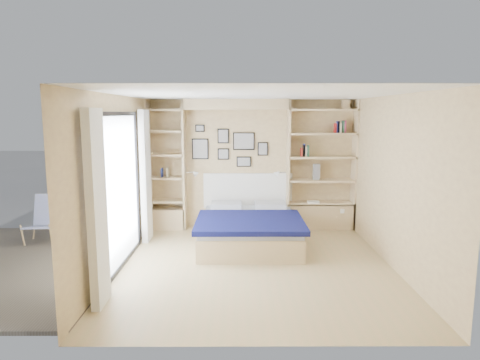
{
  "coord_description": "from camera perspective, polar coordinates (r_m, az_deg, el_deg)",
  "views": [
    {
      "loc": [
        -0.25,
        -6.09,
        2.24
      ],
      "look_at": [
        -0.23,
        0.9,
        1.14
      ],
      "focal_mm": 32.0,
      "sensor_mm": 36.0,
      "label": 1
    }
  ],
  "objects": [
    {
      "name": "deck",
      "position": [
        7.31,
        -27.91,
        -10.02
      ],
      "size": [
        3.2,
        4.0,
        0.05
      ],
      "primitive_type": "cube",
      "color": "brown",
      "rests_on": "ground"
    },
    {
      "name": "deck_chair",
      "position": [
        8.32,
        -24.62,
        -4.76
      ],
      "size": [
        0.56,
        0.86,
        0.82
      ],
      "rotation": [
        0.0,
        0.0,
        0.09
      ],
      "color": "tan",
      "rests_on": "ground"
    },
    {
      "name": "shelf_decor",
      "position": [
        8.31,
        10.18,
        5.19
      ],
      "size": [
        3.61,
        0.23,
        2.03
      ],
      "color": "#B52D24",
      "rests_on": "ground"
    },
    {
      "name": "bed",
      "position": [
        7.42,
        1.23,
        -6.42
      ],
      "size": [
        1.75,
        2.27,
        1.07
      ],
      "color": "tan",
      "rests_on": "ground"
    },
    {
      "name": "reading_lamps",
      "position": [
        8.17,
        -0.52,
        0.9
      ],
      "size": [
        1.92,
        0.12,
        0.15
      ],
      "color": "silver",
      "rests_on": "ground"
    },
    {
      "name": "photo_gallery",
      "position": [
        8.34,
        -1.57,
        4.54
      ],
      "size": [
        1.48,
        0.02,
        0.82
      ],
      "color": "black",
      "rests_on": "ground"
    },
    {
      "name": "room_shell",
      "position": [
        7.71,
        -1.18,
        0.23
      ],
      "size": [
        4.5,
        4.5,
        4.5
      ],
      "color": "#D8BC7F",
      "rests_on": "ground"
    },
    {
      "name": "ground",
      "position": [
        6.5,
        2.08,
        -11.26
      ],
      "size": [
        4.5,
        4.5,
        0.0
      ],
      "primitive_type": "plane",
      "color": "tan",
      "rests_on": "ground"
    }
  ]
}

